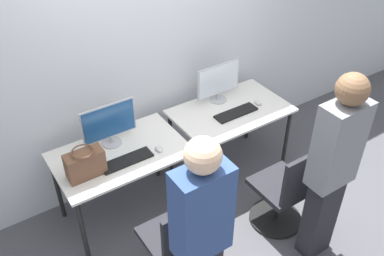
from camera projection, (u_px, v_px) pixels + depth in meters
ground_plane at (200, 211)px, 4.05m from camera, size 20.00×20.00×0.00m
wall_back at (149, 43)px, 3.78m from camera, size 12.00×0.05×2.80m
desk_left at (121, 160)px, 3.64m from camera, size 1.11×0.70×0.74m
monitor_left at (109, 124)px, 3.58m from camera, size 0.48×0.17×0.39m
keyboard_left at (127, 160)px, 3.50m from camera, size 0.44×0.13×0.02m
mouse_left at (159, 149)px, 3.61m from camera, size 0.06×0.09×0.03m
office_chair_left at (177, 247)px, 3.27m from camera, size 0.48×0.48×0.90m
person_left at (201, 234)px, 2.69m from camera, size 0.36×0.22×1.66m
desk_right at (230, 117)px, 4.16m from camera, size 1.11×0.70×0.74m
monitor_right at (219, 82)px, 4.14m from camera, size 0.48×0.17×0.39m
keyboard_right at (236, 113)px, 4.06m from camera, size 0.44×0.13×0.02m
mouse_right at (258, 103)px, 4.19m from camera, size 0.06×0.09×0.03m
office_chair_right at (284, 194)px, 3.72m from camera, size 0.48×0.48×0.90m
person_right at (333, 166)px, 3.15m from camera, size 0.36×0.23×1.72m
handbag at (85, 164)px, 3.31m from camera, size 0.30×0.18×0.25m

